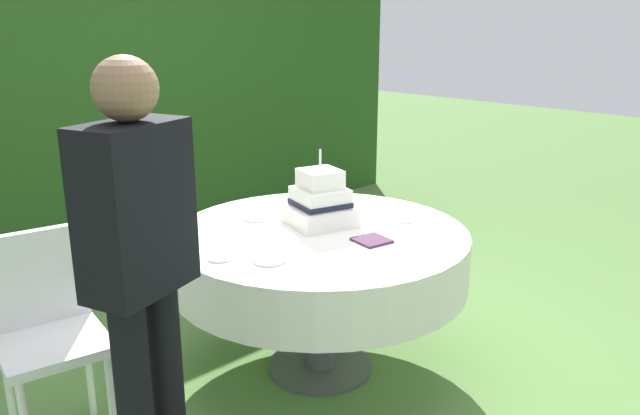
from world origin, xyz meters
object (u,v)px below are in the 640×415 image
(wedding_cake, at_px, (321,202))
(standing_person, at_px, (140,267))
(cake_table, at_px, (320,256))
(serving_plate_far, at_px, (269,260))
(garden_chair, at_px, (46,320))
(serving_plate_near, at_px, (220,258))
(serving_plate_left, at_px, (258,218))
(napkin_stack, at_px, (372,240))
(serving_plate_right, at_px, (403,220))

(wedding_cake, xyz_separation_m, standing_person, (-1.16, -0.37, 0.09))
(cake_table, relative_size, serving_plate_far, 9.91)
(garden_chair, height_order, standing_person, standing_person)
(serving_plate_near, height_order, garden_chair, garden_chair)
(serving_plate_near, xyz_separation_m, serving_plate_far, (0.13, -0.16, 0.00))
(garden_chair, distance_m, standing_person, 0.76)
(wedding_cake, distance_m, serving_plate_left, 0.34)
(cake_table, height_order, serving_plate_near, serving_plate_near)
(napkin_stack, distance_m, standing_person, 1.16)
(cake_table, distance_m, garden_chair, 1.23)
(wedding_cake, distance_m, napkin_stack, 0.37)
(serving_plate_far, bearing_deg, serving_plate_left, 56.20)
(napkin_stack, bearing_deg, cake_table, 103.03)
(serving_plate_right, bearing_deg, standing_person, -175.56)
(serving_plate_right, bearing_deg, wedding_cake, 142.26)
(cake_table, bearing_deg, garden_chair, 163.00)
(napkin_stack, distance_m, garden_chair, 1.41)
(wedding_cake, bearing_deg, standing_person, -162.45)
(serving_plate_near, height_order, standing_person, standing_person)
(serving_plate_left, relative_size, napkin_stack, 1.03)
(wedding_cake, height_order, garden_chair, wedding_cake)
(serving_plate_left, relative_size, garden_chair, 0.17)
(cake_table, bearing_deg, serving_plate_left, 105.12)
(wedding_cake, xyz_separation_m, serving_plate_near, (-0.64, -0.06, -0.10))
(serving_plate_left, height_order, garden_chair, garden_chair)
(serving_plate_near, bearing_deg, serving_plate_left, 35.53)
(serving_plate_right, distance_m, standing_person, 1.50)
(serving_plate_far, height_order, standing_person, standing_person)
(cake_table, height_order, wedding_cake, wedding_cake)
(serving_plate_far, distance_m, standing_person, 0.70)
(wedding_cake, bearing_deg, serving_plate_left, 122.71)
(serving_plate_near, relative_size, garden_chair, 0.12)
(serving_plate_near, relative_size, serving_plate_left, 0.70)
(wedding_cake, height_order, serving_plate_far, wedding_cake)
(serving_plate_left, bearing_deg, serving_plate_right, -46.38)
(serving_plate_right, height_order, standing_person, standing_person)
(serving_plate_near, bearing_deg, wedding_cake, 5.10)
(serving_plate_left, xyz_separation_m, napkin_stack, (0.16, -0.63, 0.00))
(serving_plate_far, bearing_deg, cake_table, 18.22)
(garden_chair, bearing_deg, napkin_stack, -27.03)
(wedding_cake, relative_size, serving_plate_far, 2.62)
(serving_plate_near, distance_m, napkin_stack, 0.69)
(cake_table, relative_size, serving_plate_near, 13.58)
(wedding_cake, relative_size, serving_plate_near, 3.58)
(standing_person, bearing_deg, wedding_cake, 17.55)
(serving_plate_far, xyz_separation_m, standing_person, (-0.65, -0.15, 0.19))
(serving_plate_far, bearing_deg, serving_plate_right, -2.22)
(serving_plate_left, distance_m, standing_person, 1.19)
(serving_plate_near, bearing_deg, cake_table, -2.25)
(serving_plate_near, relative_size, standing_person, 0.06)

